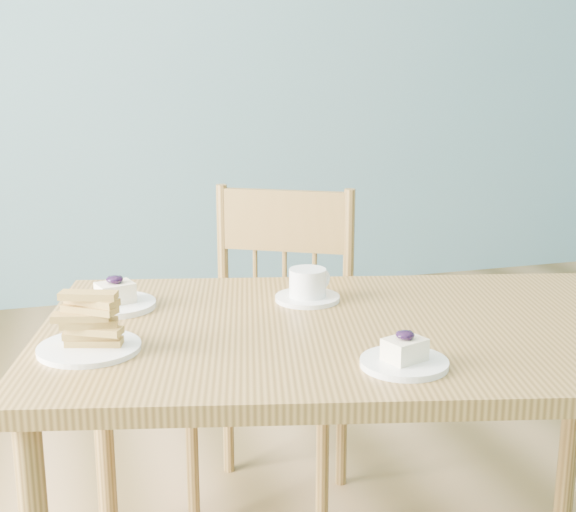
{
  "coord_description": "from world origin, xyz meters",
  "views": [
    {
      "loc": [
        -0.71,
        -1.56,
        1.23
      ],
      "look_at": [
        -0.26,
        -0.07,
        0.84
      ],
      "focal_mm": 50.0,
      "sensor_mm": 36.0,
      "label": 1
    }
  ],
  "objects_px": {
    "dining_table": "(361,357)",
    "cheesecake_plate_far": "(116,300)",
    "cheesecake_plate_near": "(404,357)",
    "coffee_cup": "(308,287)",
    "dining_chair": "(274,350)",
    "biscotti_plate": "(88,330)"
  },
  "relations": [
    {
      "from": "dining_chair",
      "to": "cheesecake_plate_far",
      "type": "bearing_deg",
      "value": -117.97
    },
    {
      "from": "dining_table",
      "to": "biscotti_plate",
      "type": "xyz_separation_m",
      "value": [
        -0.54,
        0.01,
        0.11
      ]
    },
    {
      "from": "cheesecake_plate_far",
      "to": "cheesecake_plate_near",
      "type": "bearing_deg",
      "value": -47.01
    },
    {
      "from": "dining_chair",
      "to": "biscotti_plate",
      "type": "xyz_separation_m",
      "value": [
        -0.51,
        -0.53,
        0.29
      ]
    },
    {
      "from": "cheesecake_plate_far",
      "to": "coffee_cup",
      "type": "bearing_deg",
      "value": -9.18
    },
    {
      "from": "dining_table",
      "to": "dining_chair",
      "type": "distance_m",
      "value": 0.57
    },
    {
      "from": "cheesecake_plate_far",
      "to": "biscotti_plate",
      "type": "relative_size",
      "value": 0.9
    },
    {
      "from": "cheesecake_plate_near",
      "to": "cheesecake_plate_far",
      "type": "distance_m",
      "value": 0.67
    },
    {
      "from": "cheesecake_plate_far",
      "to": "biscotti_plate",
      "type": "bearing_deg",
      "value": -105.8
    },
    {
      "from": "biscotti_plate",
      "to": "cheesecake_plate_near",
      "type": "bearing_deg",
      "value": -24.45
    },
    {
      "from": "dining_chair",
      "to": "cheesecake_plate_far",
      "type": "distance_m",
      "value": 0.58
    },
    {
      "from": "cheesecake_plate_near",
      "to": "coffee_cup",
      "type": "xyz_separation_m",
      "value": [
        -0.04,
        0.42,
        0.01
      ]
    },
    {
      "from": "dining_table",
      "to": "dining_chair",
      "type": "xyz_separation_m",
      "value": [
        -0.03,
        0.55,
        -0.18
      ]
    },
    {
      "from": "dining_chair",
      "to": "coffee_cup",
      "type": "relative_size",
      "value": 6.07
    },
    {
      "from": "dining_table",
      "to": "cheesecake_plate_near",
      "type": "bearing_deg",
      "value": -78.97
    },
    {
      "from": "cheesecake_plate_near",
      "to": "cheesecake_plate_far",
      "type": "relative_size",
      "value": 0.91
    },
    {
      "from": "dining_chair",
      "to": "cheesecake_plate_far",
      "type": "height_order",
      "value": "dining_chair"
    },
    {
      "from": "biscotti_plate",
      "to": "dining_table",
      "type": "bearing_deg",
      "value": -1.31
    },
    {
      "from": "dining_table",
      "to": "cheesecake_plate_far",
      "type": "relative_size",
      "value": 8.36
    },
    {
      "from": "dining_chair",
      "to": "dining_table",
      "type": "bearing_deg",
      "value": -57.42
    },
    {
      "from": "dining_table",
      "to": "cheesecake_plate_far",
      "type": "xyz_separation_m",
      "value": [
        -0.47,
        0.26,
        0.09
      ]
    },
    {
      "from": "dining_chair",
      "to": "cheesecake_plate_far",
      "type": "relative_size",
      "value": 5.1
    }
  ]
}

